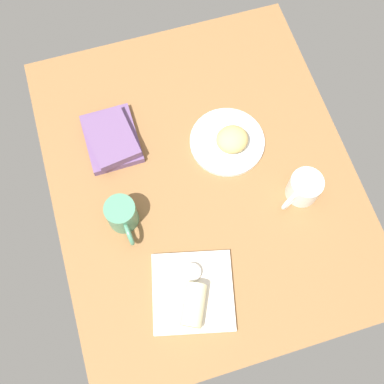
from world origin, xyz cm
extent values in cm
cube|color=olive|center=(0.00, 0.00, 2.00)|extent=(110.00, 90.00, 4.00)
cylinder|color=white|center=(-8.18, 10.63, 4.70)|extent=(23.03, 23.03, 1.40)
ellipsoid|color=tan|center=(-6.72, 11.48, 8.49)|extent=(9.71, 10.32, 6.17)
cube|color=silver|center=(32.66, -12.71, 4.80)|extent=(26.42, 26.42, 1.60)
cylinder|color=silver|center=(27.87, -11.56, 6.66)|extent=(4.97, 4.97, 2.12)
cylinder|color=#CC5920|center=(27.87, -11.56, 7.42)|extent=(4.08, 4.08, 0.40)
cylinder|color=beige|center=(36.50, -13.62, 8.44)|extent=(12.47, 9.93, 5.68)
cube|color=#6B4C7A|center=(-19.06, -23.24, 5.27)|extent=(20.36, 15.83, 2.54)
cube|color=#6B4C7A|center=(-17.78, -23.24, 8.05)|extent=(19.27, 15.27, 3.02)
cylinder|color=white|center=(13.87, 26.51, 8.32)|extent=(9.47, 9.47, 8.64)
cylinder|color=#A07843|center=(13.87, 26.51, 12.04)|extent=(7.77, 7.77, 0.40)
torus|color=white|center=(16.60, 20.99, 8.32)|extent=(3.91, 6.26, 6.39)
cylinder|color=#4C8C6B|center=(6.81, -25.78, 8.99)|extent=(8.71, 8.71, 9.98)
cylinder|color=olive|center=(6.81, -25.78, 13.38)|extent=(7.14, 7.14, 0.40)
torus|color=#4C8C6B|center=(12.79, -25.23, 8.99)|extent=(7.27, 1.86, 7.19)
camera|label=1|loc=(50.27, -18.23, 131.19)|focal=42.83mm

